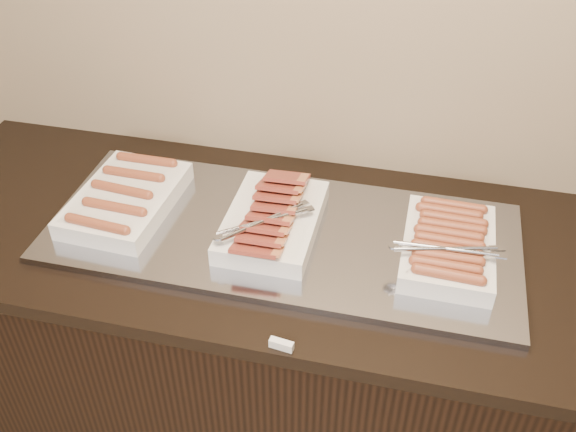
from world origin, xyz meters
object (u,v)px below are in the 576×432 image
object	(u,v)px
warming_tray	(282,233)
dish_right	(448,246)
dish_left	(126,198)
dish_center	(272,220)
counter	(279,349)

from	to	relation	value
warming_tray	dish_right	distance (m)	0.42
warming_tray	dish_left	distance (m)	0.43
dish_right	dish_center	bearing A→B (deg)	-179.65
counter	dish_right	size ratio (longest dim) A/B	6.33
dish_left	dish_center	bearing A→B (deg)	2.12
dish_center	dish_right	world-z (taller)	dish_center
warming_tray	dish_left	bearing A→B (deg)	180.00
warming_tray	dish_center	distance (m)	0.05
warming_tray	dish_left	size ratio (longest dim) A/B	3.27
warming_tray	dish_center	xyz separation A→B (m)	(-0.03, -0.00, 0.04)
warming_tray	dish_right	xyz separation A→B (m)	(0.41, -0.00, 0.04)
counter	dish_right	distance (m)	0.66
counter	warming_tray	xyz separation A→B (m)	(0.01, 0.00, 0.46)
warming_tray	dish_center	world-z (taller)	dish_center
dish_center	dish_right	size ratio (longest dim) A/B	1.12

